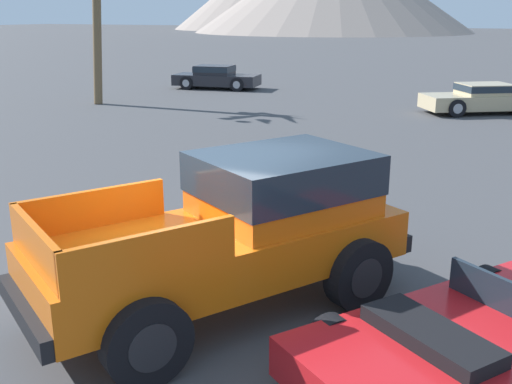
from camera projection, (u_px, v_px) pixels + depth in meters
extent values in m
plane|color=#424244|center=(209.00, 297.00, 8.25)|extent=(320.00, 320.00, 0.00)
cube|color=orange|center=(222.00, 249.00, 7.67)|extent=(4.03, 5.11, 0.62)
cube|color=orange|center=(283.00, 184.00, 7.98)|extent=(2.55, 2.70, 0.82)
cube|color=#1E2833|center=(283.00, 173.00, 7.93)|extent=(2.61, 2.75, 0.53)
cube|color=orange|center=(92.00, 209.00, 7.50)|extent=(1.03, 1.71, 0.48)
cube|color=orange|center=(152.00, 255.00, 6.08)|extent=(1.03, 1.71, 0.48)
cube|color=orange|center=(36.00, 246.00, 6.29)|extent=(1.60, 0.97, 0.48)
cube|color=black|center=(362.00, 226.00, 9.04)|extent=(1.67, 1.06, 0.24)
cube|color=black|center=(25.00, 314.00, 6.41)|extent=(1.67, 1.06, 0.24)
cylinder|color=black|center=(273.00, 231.00, 9.34)|extent=(0.75, 0.99, 0.97)
cylinder|color=#232326|center=(273.00, 231.00, 9.34)|extent=(0.54, 0.62, 0.54)
cylinder|color=black|center=(359.00, 274.00, 7.81)|extent=(0.75, 0.99, 0.97)
cylinder|color=#232326|center=(359.00, 274.00, 7.81)|extent=(0.54, 0.62, 0.54)
cylinder|color=black|center=(85.00, 277.00, 7.74)|extent=(0.75, 0.99, 0.97)
cylinder|color=#232326|center=(85.00, 277.00, 7.74)|extent=(0.54, 0.62, 0.54)
cylinder|color=black|center=(147.00, 342.00, 6.21)|extent=(0.75, 0.99, 0.97)
cylinder|color=#232326|center=(147.00, 342.00, 6.21)|extent=(0.54, 0.62, 0.54)
cube|color=red|center=(476.00, 342.00, 6.36)|extent=(3.75, 4.39, 0.44)
cube|color=#1E2833|center=(508.00, 297.00, 6.46)|extent=(1.32, 0.90, 0.38)
cube|color=black|center=(430.00, 335.00, 5.93)|extent=(1.53, 1.27, 0.16)
cylinder|color=black|center=(486.00, 291.00, 7.72)|extent=(0.54, 0.66, 0.64)
cylinder|color=#9E9EA3|center=(486.00, 291.00, 7.72)|extent=(0.39, 0.42, 0.35)
cylinder|color=black|center=(331.00, 343.00, 6.49)|extent=(0.54, 0.66, 0.64)
cylinder|color=#9E9EA3|center=(331.00, 343.00, 6.49)|extent=(0.39, 0.42, 0.35)
cube|color=tan|center=(481.00, 101.00, 23.29)|extent=(4.68, 3.91, 0.54)
cube|color=tan|center=(485.00, 89.00, 23.16)|extent=(2.40, 2.29, 0.41)
cube|color=#1E2833|center=(485.00, 88.00, 23.15)|extent=(2.45, 2.34, 0.25)
cylinder|color=black|center=(457.00, 108.00, 22.36)|extent=(0.68, 0.56, 0.68)
cylinder|color=#9E9EA3|center=(457.00, 108.00, 22.36)|extent=(0.44, 0.40, 0.37)
cylinder|color=black|center=(438.00, 102.00, 23.91)|extent=(0.68, 0.56, 0.68)
cylinder|color=#9E9EA3|center=(438.00, 102.00, 23.91)|extent=(0.44, 0.40, 0.37)
cylinder|color=black|center=(503.00, 101.00, 24.28)|extent=(0.68, 0.56, 0.68)
cylinder|color=#9E9EA3|center=(503.00, 101.00, 24.28)|extent=(0.44, 0.40, 0.37)
cube|color=#232328|center=(217.00, 80.00, 30.85)|extent=(4.58, 2.51, 0.54)
cube|color=#232328|center=(215.00, 70.00, 30.73)|extent=(2.07, 1.83, 0.45)
cube|color=#1E2833|center=(215.00, 69.00, 30.72)|extent=(2.12, 1.87, 0.27)
cylinder|color=black|center=(246.00, 81.00, 31.31)|extent=(0.70, 0.34, 0.67)
cylinder|color=#9E9EA3|center=(246.00, 81.00, 31.31)|extent=(0.41, 0.30, 0.37)
cylinder|color=black|center=(237.00, 85.00, 29.78)|extent=(0.70, 0.34, 0.67)
cylinder|color=#9E9EA3|center=(237.00, 85.00, 29.78)|extent=(0.41, 0.30, 0.37)
cylinder|color=black|center=(198.00, 80.00, 31.98)|extent=(0.70, 0.34, 0.67)
cylinder|color=#9E9EA3|center=(198.00, 80.00, 31.98)|extent=(0.41, 0.30, 0.37)
cylinder|color=black|center=(187.00, 83.00, 30.45)|extent=(0.70, 0.34, 0.67)
cylinder|color=#9E9EA3|center=(187.00, 83.00, 30.45)|extent=(0.41, 0.30, 0.37)
cylinder|color=brown|center=(97.00, 33.00, 25.13)|extent=(0.36, 0.88, 5.93)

